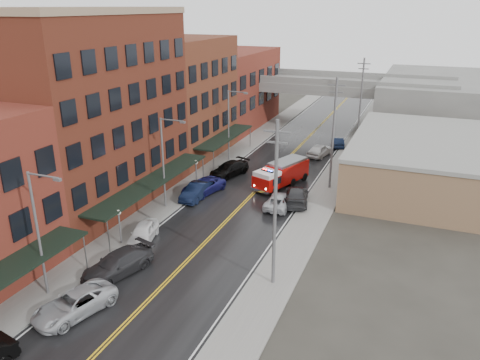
% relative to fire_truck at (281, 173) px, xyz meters
% --- Properties ---
extents(road, '(11.00, 160.00, 0.02)m').
position_rel_fire_truck_xyz_m(road, '(-2.01, -3.93, -1.45)').
color(road, black).
rests_on(road, ground).
extents(sidewalk_left, '(3.00, 160.00, 0.15)m').
position_rel_fire_truck_xyz_m(sidewalk_left, '(-9.31, -3.93, -1.38)').
color(sidewalk_left, slate).
rests_on(sidewalk_left, ground).
extents(sidewalk_right, '(3.00, 160.00, 0.15)m').
position_rel_fire_truck_xyz_m(sidewalk_right, '(5.29, -3.93, -1.38)').
color(sidewalk_right, slate).
rests_on(sidewalk_right, ground).
extents(curb_left, '(0.30, 160.00, 0.15)m').
position_rel_fire_truck_xyz_m(curb_left, '(-7.66, -3.93, -1.38)').
color(curb_left, gray).
rests_on(curb_left, ground).
extents(curb_right, '(0.30, 160.00, 0.15)m').
position_rel_fire_truck_xyz_m(curb_right, '(3.64, -3.93, -1.38)').
color(curb_right, gray).
rests_on(curb_right, ground).
extents(brick_building_b, '(9.00, 20.00, 18.00)m').
position_rel_fire_truck_xyz_m(brick_building_b, '(-15.31, -10.93, 7.54)').
color(brick_building_b, '#5C2518').
rests_on(brick_building_b, ground).
extents(brick_building_c, '(9.00, 15.00, 15.00)m').
position_rel_fire_truck_xyz_m(brick_building_c, '(-15.31, 6.57, 6.04)').
color(brick_building_c, '#5B2E1B').
rests_on(brick_building_c, ground).
extents(brick_building_far, '(9.00, 20.00, 12.00)m').
position_rel_fire_truck_xyz_m(brick_building_far, '(-15.31, 24.07, 4.54)').
color(brick_building_far, maroon).
rests_on(brick_building_far, ground).
extents(tan_building, '(14.00, 22.00, 5.00)m').
position_rel_fire_truck_xyz_m(tan_building, '(13.99, 6.07, 1.04)').
color(tan_building, '#946C4F').
rests_on(tan_building, ground).
extents(right_far_block, '(18.00, 30.00, 8.00)m').
position_rel_fire_truck_xyz_m(right_far_block, '(15.99, 36.07, 2.54)').
color(right_far_block, slate).
rests_on(right_far_block, ground).
extents(awning_1, '(2.60, 18.00, 3.09)m').
position_rel_fire_truck_xyz_m(awning_1, '(-9.50, -10.93, 1.53)').
color(awning_1, black).
rests_on(awning_1, ground).
extents(awning_2, '(2.60, 13.00, 3.09)m').
position_rel_fire_truck_xyz_m(awning_2, '(-9.50, 6.57, 1.53)').
color(awning_2, black).
rests_on(awning_2, ground).
extents(globe_lamp_1, '(0.44, 0.44, 3.12)m').
position_rel_fire_truck_xyz_m(globe_lamp_1, '(-8.41, -17.93, 0.85)').
color(globe_lamp_1, '#59595B').
rests_on(globe_lamp_1, ground).
extents(globe_lamp_2, '(0.44, 0.44, 3.12)m').
position_rel_fire_truck_xyz_m(globe_lamp_2, '(-8.41, -3.93, 0.85)').
color(globe_lamp_2, '#59595B').
rests_on(globe_lamp_2, ground).
extents(street_lamp_0, '(2.64, 0.22, 9.00)m').
position_rel_fire_truck_xyz_m(street_lamp_0, '(-8.56, -25.93, 3.73)').
color(street_lamp_0, '#59595B').
rests_on(street_lamp_0, ground).
extents(street_lamp_1, '(2.64, 0.22, 9.00)m').
position_rel_fire_truck_xyz_m(street_lamp_1, '(-8.56, -9.93, 3.73)').
color(street_lamp_1, '#59595B').
rests_on(street_lamp_1, ground).
extents(street_lamp_2, '(2.64, 0.22, 9.00)m').
position_rel_fire_truck_xyz_m(street_lamp_2, '(-8.56, 6.07, 3.73)').
color(street_lamp_2, '#59595B').
rests_on(street_lamp_2, ground).
extents(utility_pole_0, '(1.80, 0.24, 12.00)m').
position_rel_fire_truck_xyz_m(utility_pole_0, '(5.19, -18.93, 4.85)').
color(utility_pole_0, '#59595B').
rests_on(utility_pole_0, ground).
extents(utility_pole_1, '(1.80, 0.24, 12.00)m').
position_rel_fire_truck_xyz_m(utility_pole_1, '(5.19, 1.07, 4.85)').
color(utility_pole_1, '#59595B').
rests_on(utility_pole_1, ground).
extents(utility_pole_2, '(1.80, 0.24, 12.00)m').
position_rel_fire_truck_xyz_m(utility_pole_2, '(5.19, 21.07, 4.85)').
color(utility_pole_2, '#59595B').
rests_on(utility_pole_2, ground).
extents(overpass, '(40.00, 10.00, 7.50)m').
position_rel_fire_truck_xyz_m(overpass, '(-2.01, 28.07, 4.53)').
color(overpass, slate).
rests_on(overpass, ground).
extents(fire_truck, '(4.80, 7.72, 2.69)m').
position_rel_fire_truck_xyz_m(fire_truck, '(0.00, 0.00, 0.00)').
color(fire_truck, '#AB0C07').
rests_on(fire_truck, ground).
extents(parked_car_left_2, '(3.97, 5.97, 1.52)m').
position_rel_fire_truck_xyz_m(parked_car_left_2, '(-5.61, -26.93, -0.70)').
color(parked_car_left_2, '#A9ADB2').
rests_on(parked_car_left_2, ground).
extents(parked_car_left_3, '(3.90, 6.19, 1.67)m').
position_rel_fire_truck_xyz_m(parked_car_left_3, '(-5.90, -21.87, -0.62)').
color(parked_car_left_3, '#2B2B2E').
rests_on(parked_car_left_3, ground).
extents(parked_car_left_4, '(2.91, 4.81, 1.53)m').
position_rel_fire_truck_xyz_m(parked_car_left_4, '(-7.01, -16.73, -0.69)').
color(parked_car_left_4, white).
rests_on(parked_car_left_4, ground).
extents(parked_car_left_5, '(1.75, 4.89, 1.61)m').
position_rel_fire_truck_xyz_m(parked_car_left_5, '(-7.01, -6.73, -0.65)').
color(parked_car_left_5, black).
rests_on(parked_car_left_5, ground).
extents(parked_car_left_6, '(3.72, 5.84, 1.50)m').
position_rel_fire_truck_xyz_m(parked_car_left_6, '(-7.01, -5.13, -0.71)').
color(parked_car_left_6, '#161755').
rests_on(parked_car_left_6, ground).
extents(parked_car_left_7, '(3.83, 5.96, 1.61)m').
position_rel_fire_truck_xyz_m(parked_car_left_7, '(-6.57, 0.87, -0.65)').
color(parked_car_left_7, black).
rests_on(parked_car_left_7, ground).
extents(parked_car_right_0, '(2.35, 4.92, 1.36)m').
position_rel_fire_truck_xyz_m(parked_car_right_0, '(1.59, -5.73, -0.78)').
color(parked_car_right_0, '#B4B7BD').
rests_on(parked_car_right_0, ground).
extents(parked_car_right_1, '(3.49, 5.99, 1.63)m').
position_rel_fire_truck_xyz_m(parked_car_right_1, '(2.89, -4.13, -0.64)').
color(parked_car_right_1, '#292A2C').
rests_on(parked_car_right_1, ground).
extents(parked_car_right_2, '(2.85, 5.11, 1.64)m').
position_rel_fire_truck_xyz_m(parked_car_right_2, '(1.59, 12.27, -0.64)').
color(parked_car_right_2, silver).
rests_on(parked_car_right_2, ground).
extents(parked_car_right_3, '(2.56, 4.32, 1.35)m').
position_rel_fire_truck_xyz_m(parked_car_right_3, '(2.99, 17.59, -0.78)').
color(parked_car_right_3, black).
rests_on(parked_car_right_3, ground).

